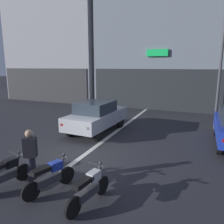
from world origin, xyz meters
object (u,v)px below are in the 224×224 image
car_silver_crossing_near (97,116)px  motorcycle_blue_row_left_mid (50,176)px  motorcycle_white_row_centre (89,188)px  street_lamp (222,47)px  person_by_motorcycles (31,157)px  motorcycle_black_row_leftmost (5,173)px

car_silver_crossing_near → motorcycle_blue_row_left_mid: 5.73m
car_silver_crossing_near → motorcycle_white_row_centre: car_silver_crossing_near is taller
street_lamp → motorcycle_blue_row_left_mid: size_ratio=4.50×
person_by_motorcycles → motorcycle_black_row_leftmost: bearing=-139.0°
motorcycle_black_row_leftmost → motorcycle_white_row_centre: (2.57, 0.23, 0.00)m
motorcycle_blue_row_left_mid → person_by_motorcycles: 0.85m
street_lamp → motorcycle_white_row_centre: street_lamp is taller
street_lamp → motorcycle_blue_row_left_mid: street_lamp is taller
street_lamp → motorcycle_blue_row_left_mid: (-4.45, -8.55, -3.91)m
street_lamp → motorcycle_black_row_leftmost: (-5.74, -8.91, -3.91)m
street_lamp → person_by_motorcycles: size_ratio=4.33×
motorcycle_blue_row_left_mid → motorcycle_white_row_centre: bearing=-5.5°
motorcycle_blue_row_left_mid → motorcycle_white_row_centre: same height
motorcycle_blue_row_left_mid → motorcycle_black_row_leftmost: bearing=-164.5°
car_silver_crossing_near → person_by_motorcycles: (0.58, -5.45, -0.03)m
car_silver_crossing_near → motorcycle_black_row_leftmost: car_silver_crossing_near is taller
motorcycle_blue_row_left_mid → motorcycle_white_row_centre: 1.29m
motorcycle_blue_row_left_mid → person_by_motorcycles: size_ratio=0.96×
street_lamp → motorcycle_black_row_leftmost: 11.30m
motorcycle_blue_row_left_mid → motorcycle_white_row_centre: size_ratio=0.97×
street_lamp → motorcycle_white_row_centre: bearing=-110.1°
motorcycle_black_row_leftmost → motorcycle_white_row_centre: 2.58m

